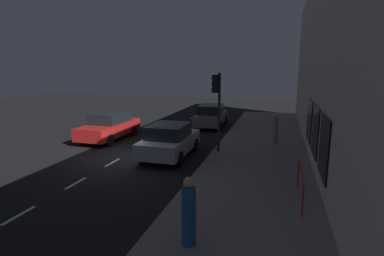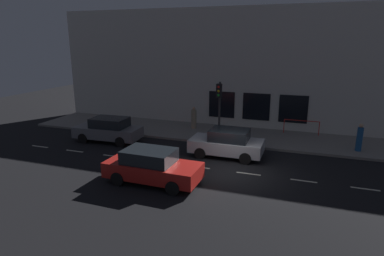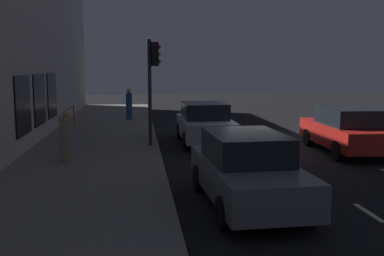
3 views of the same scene
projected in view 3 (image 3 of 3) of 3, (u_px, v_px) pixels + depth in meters
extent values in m
plane|color=black|center=(254.00, 140.00, 18.70)|extent=(60.00, 60.00, 0.00)
cube|color=gray|center=(100.00, 141.00, 17.95)|extent=(4.50, 32.00, 0.15)
cube|color=beige|center=(27.00, 30.00, 17.06)|extent=(0.60, 32.00, 8.72)
cube|color=black|center=(52.00, 95.00, 20.01)|extent=(0.04, 1.96, 1.96)
cube|color=black|center=(40.00, 100.00, 17.47)|extent=(0.04, 1.96, 1.96)
cube|color=black|center=(23.00, 105.00, 14.92)|extent=(0.04, 1.96, 1.96)
cube|color=beige|center=(204.00, 108.00, 32.47)|extent=(0.12, 1.20, 0.01)
cube|color=beige|center=(210.00, 112.00, 29.91)|extent=(0.12, 1.20, 0.01)
cube|color=beige|center=(217.00, 116.00, 27.36)|extent=(0.12, 1.20, 0.01)
cube|color=beige|center=(225.00, 121.00, 24.80)|extent=(0.12, 1.20, 0.01)
cube|color=beige|center=(235.00, 128.00, 22.24)|extent=(0.12, 1.20, 0.01)
cube|color=beige|center=(248.00, 136.00, 19.69)|extent=(0.12, 1.20, 0.01)
cube|color=beige|center=(265.00, 146.00, 17.13)|extent=(0.12, 1.20, 0.01)
cube|color=beige|center=(287.00, 161.00, 14.57)|extent=(0.12, 1.20, 0.01)
cube|color=beige|center=(319.00, 181.00, 12.02)|extent=(0.12, 1.20, 0.01)
cube|color=beige|center=(369.00, 213.00, 9.46)|extent=(0.12, 1.20, 0.01)
cylinder|color=#2D2D30|center=(150.00, 93.00, 16.27)|extent=(0.13, 0.13, 3.80)
cube|color=black|center=(155.00, 54.00, 16.11)|extent=(0.26, 0.32, 0.84)
sphere|color=red|center=(159.00, 47.00, 16.09)|extent=(0.15, 0.15, 0.15)
sphere|color=gold|center=(159.00, 54.00, 16.12)|extent=(0.15, 0.15, 0.15)
sphere|color=green|center=(159.00, 61.00, 16.16)|extent=(0.15, 0.15, 0.15)
cube|color=slate|center=(247.00, 177.00, 9.86)|extent=(1.95, 4.38, 0.70)
cube|color=black|center=(246.00, 146.00, 9.94)|extent=(1.65, 2.30, 0.60)
cylinder|color=black|center=(308.00, 208.00, 8.73)|extent=(0.25, 0.65, 0.64)
cylinder|color=black|center=(224.00, 213.00, 8.47)|extent=(0.25, 0.65, 0.64)
cylinder|color=black|center=(264.00, 175.00, 11.34)|extent=(0.25, 0.65, 0.64)
cylinder|color=black|center=(199.00, 178.00, 11.08)|extent=(0.25, 0.65, 0.64)
cube|color=#B7B7BC|center=(205.00, 128.00, 17.71)|extent=(1.89, 4.07, 0.70)
cube|color=black|center=(205.00, 111.00, 17.78)|extent=(1.66, 2.12, 0.60)
cylinder|color=black|center=(234.00, 140.00, 16.62)|extent=(0.22, 0.64, 0.64)
cylinder|color=black|center=(186.00, 141.00, 16.41)|extent=(0.22, 0.64, 0.64)
cylinder|color=black|center=(221.00, 130.00, 19.10)|extent=(0.22, 0.64, 0.64)
cylinder|color=black|center=(180.00, 131.00, 18.89)|extent=(0.22, 0.64, 0.64)
cube|color=red|center=(345.00, 134.00, 15.97)|extent=(1.91, 4.44, 0.70)
cube|color=black|center=(348.00, 117.00, 15.71)|extent=(1.64, 2.32, 0.60)
cylinder|color=black|center=(308.00, 137.00, 17.28)|extent=(0.23, 0.64, 0.64)
cylinder|color=black|center=(351.00, 137.00, 17.44)|extent=(0.23, 0.64, 0.64)
cylinder|color=black|center=(338.00, 151.00, 14.59)|extent=(0.23, 0.64, 0.64)
cylinder|color=gray|center=(66.00, 140.00, 13.60)|extent=(0.54, 0.54, 1.37)
sphere|color=tan|center=(65.00, 113.00, 13.49)|extent=(0.20, 0.20, 0.20)
cube|color=tan|center=(68.00, 113.00, 13.56)|extent=(0.06, 0.07, 0.06)
cylinder|color=#1E5189|center=(129.00, 106.00, 24.35)|extent=(0.47, 0.47, 1.39)
sphere|color=tan|center=(129.00, 91.00, 24.24)|extent=(0.24, 0.24, 0.24)
cube|color=tan|center=(127.00, 91.00, 24.32)|extent=(0.08, 0.08, 0.07)
cylinder|color=red|center=(74.00, 115.00, 21.99)|extent=(0.05, 0.05, 0.95)
cylinder|color=red|center=(67.00, 121.00, 19.74)|extent=(0.05, 0.05, 0.95)
cylinder|color=red|center=(70.00, 108.00, 20.80)|extent=(0.05, 2.29, 0.05)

